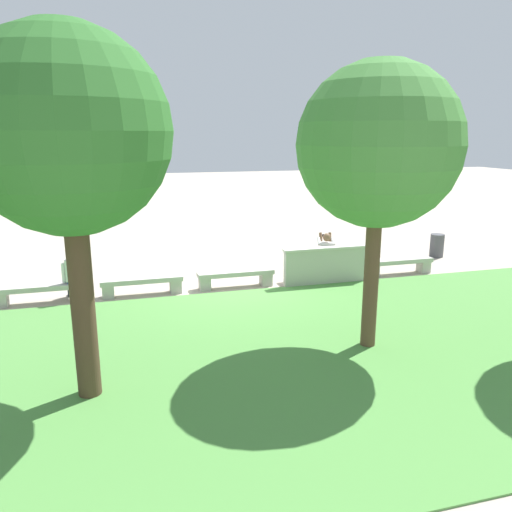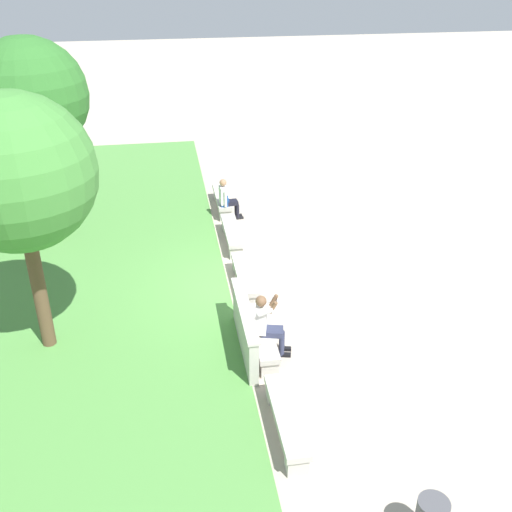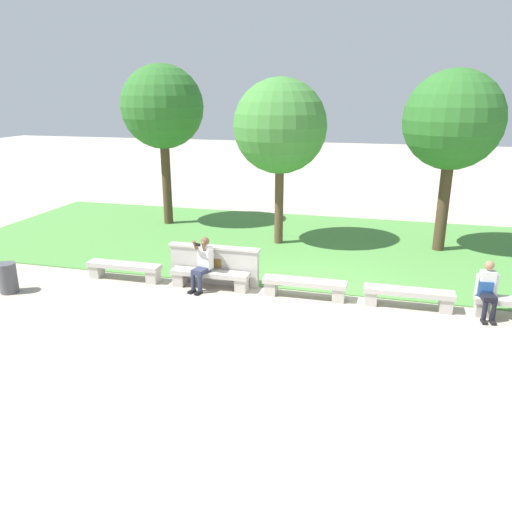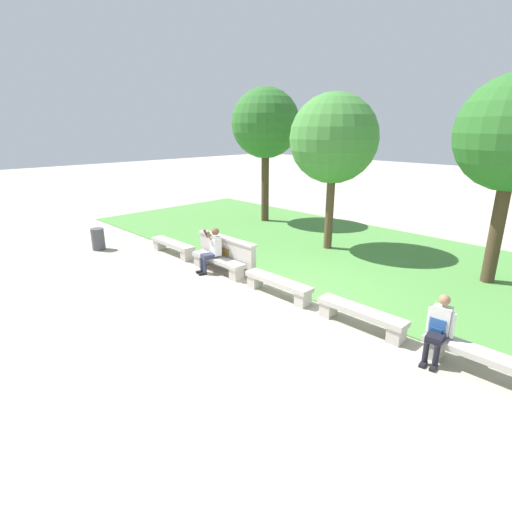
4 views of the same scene
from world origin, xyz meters
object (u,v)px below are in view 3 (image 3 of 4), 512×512
object	(u,v)px
person_distant	(488,288)
backpack	(485,289)
tree_right_background	(162,108)
bench_main	(124,269)
bench_far	(408,295)
trash_bin	(8,278)
bench_mid	(304,286)
person_photographer	(203,261)
tree_left_background	(453,121)
tree_behind_wall	(280,127)
bench_near	(210,277)

from	to	relation	value
person_distant	backpack	distance (m)	0.09
backpack	tree_right_background	world-z (taller)	tree_right_background
bench_main	tree_right_background	world-z (taller)	tree_right_background
bench_far	tree_right_background	size ratio (longest dim) A/B	0.35
bench_main	trash_bin	bearing A→B (deg)	-146.58
bench_mid	tree_right_background	distance (m)	9.29
backpack	trash_bin	distance (m)	11.20
person_distant	person_photographer	bearing A→B (deg)	-179.92
backpack	tree_left_background	distance (m)	5.86
person_photographer	person_distant	world-z (taller)	person_photographer
bench_mid	bench_far	bearing A→B (deg)	0.00
person_photographer	bench_main	bearing A→B (deg)	178.09
bench_far	trash_bin	xyz separation A→B (m)	(-9.50, -1.53, 0.07)
backpack	tree_behind_wall	xyz separation A→B (m)	(-5.55, 4.28, 3.09)
bench_main	tree_behind_wall	bearing A→B (deg)	53.08
person_distant	tree_left_background	size ratio (longest dim) A/B	0.23
tree_behind_wall	tree_left_background	bearing A→B (deg)	6.05
bench_near	bench_main	bearing A→B (deg)	180.00
bench_mid	tree_right_background	world-z (taller)	tree_right_background
bench_mid	backpack	distance (m)	4.00
bench_main	trash_bin	world-z (taller)	trash_bin
tree_right_background	backpack	bearing A→B (deg)	-29.74
person_photographer	trash_bin	world-z (taller)	person_photographer
bench_far	backpack	size ratio (longest dim) A/B	4.68
tree_left_background	person_distant	bearing A→B (deg)	-83.22
tree_behind_wall	tree_left_background	size ratio (longest dim) A/B	0.96
person_photographer	tree_right_background	distance (m)	7.69
tree_right_background	trash_bin	world-z (taller)	tree_right_background
bench_mid	backpack	size ratio (longest dim) A/B	4.68
backpack	tree_left_background	bearing A→B (deg)	96.56
person_distant	bench_far	bearing A→B (deg)	177.67
person_distant	trash_bin	xyz separation A→B (m)	(-11.12, -1.46, -0.30)
person_photographer	bench_mid	bearing A→B (deg)	1.68
bench_near	bench_far	world-z (taller)	same
bench_main	person_distant	distance (m)	8.81
bench_main	bench_far	world-z (taller)	same
person_distant	trash_bin	bearing A→B (deg)	-172.51
bench_main	bench_near	xyz separation A→B (m)	(2.39, 0.00, 0.00)
tree_left_background	tree_right_background	world-z (taller)	tree_right_background
bench_mid	bench_main	bearing A→B (deg)	180.00
trash_bin	bench_mid	bearing A→B (deg)	12.14
bench_near	bench_far	bearing A→B (deg)	0.00
backpack	tree_right_background	xyz separation A→B (m)	(-10.11, 5.78, 3.58)
trash_bin	tree_right_background	bearing A→B (deg)	82.39
bench_near	tree_behind_wall	bearing A→B (deg)	79.07
backpack	trash_bin	size ratio (longest dim) A/B	0.57
bench_near	tree_right_background	size ratio (longest dim) A/B	0.35
bench_main	backpack	distance (m)	8.78
bench_far	tree_left_background	world-z (taller)	tree_left_background
bench_far	tree_behind_wall	xyz separation A→B (m)	(-3.96, 4.29, 3.41)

